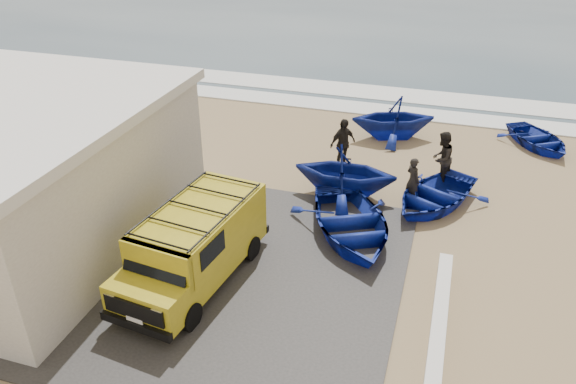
# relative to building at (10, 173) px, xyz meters

# --- Properties ---
(ground) EXTENTS (160.00, 160.00, 0.00)m
(ground) POSITION_rel_building_xyz_m (7.50, 2.00, -2.16)
(ground) COLOR #998059
(slab) EXTENTS (12.00, 10.00, 0.05)m
(slab) POSITION_rel_building_xyz_m (5.50, -0.00, -2.14)
(slab) COLOR #3B3836
(slab) RESTS_ON ground
(surf_line) EXTENTS (180.00, 1.60, 0.06)m
(surf_line) POSITION_rel_building_xyz_m (7.50, 14.00, -2.13)
(surf_line) COLOR white
(surf_line) RESTS_ON ground
(surf_wash) EXTENTS (180.00, 2.20, 0.04)m
(surf_wash) POSITION_rel_building_xyz_m (7.50, 16.50, -2.14)
(surf_wash) COLOR white
(surf_wash) RESTS_ON ground
(building) EXTENTS (8.40, 9.40, 4.30)m
(building) POSITION_rel_building_xyz_m (0.00, 0.00, 0.00)
(building) COLOR silver
(building) RESTS_ON ground
(parapet) EXTENTS (0.35, 6.00, 0.55)m
(parapet) POSITION_rel_building_xyz_m (12.50, -1.00, -1.89)
(parapet) COLOR silver
(parapet) RESTS_ON ground
(van) EXTENTS (2.58, 5.25, 2.16)m
(van) POSITION_rel_building_xyz_m (6.03, -0.39, -1.00)
(van) COLOR gold
(van) RESTS_ON ground
(boat_near_left) EXTENTS (4.94, 5.52, 0.94)m
(boat_near_left) POSITION_rel_building_xyz_m (9.59, 2.94, -1.69)
(boat_near_left) COLOR navy
(boat_near_left) RESTS_ON ground
(boat_near_right) EXTENTS (4.24, 4.74, 0.81)m
(boat_near_right) POSITION_rel_building_xyz_m (11.90, 5.60, -1.76)
(boat_near_right) COLOR navy
(boat_near_right) RESTS_ON ground
(boat_mid_left) EXTENTS (3.56, 3.09, 1.85)m
(boat_mid_left) POSITION_rel_building_xyz_m (8.88, 5.41, -1.24)
(boat_mid_left) COLOR navy
(boat_mid_left) RESTS_ON ground
(boat_far_left) EXTENTS (4.30, 4.01, 1.83)m
(boat_far_left) POSITION_rel_building_xyz_m (9.75, 10.93, -1.25)
(boat_far_left) COLOR navy
(boat_far_left) RESTS_ON ground
(boat_far_right) EXTENTS (3.77, 4.09, 0.69)m
(boat_far_right) POSITION_rel_building_xyz_m (15.61, 11.75, -1.82)
(boat_far_right) COLOR navy
(boat_far_right) RESTS_ON ground
(fisherman_front) EXTENTS (0.69, 0.69, 1.62)m
(fisherman_front) POSITION_rel_building_xyz_m (11.14, 5.67, -1.36)
(fisherman_front) COLOR black
(fisherman_front) RESTS_ON ground
(fisherman_middle) EXTENTS (1.02, 1.15, 1.97)m
(fisherman_middle) POSITION_rel_building_xyz_m (11.96, 7.32, -1.18)
(fisherman_middle) COLOR black
(fisherman_middle) RESTS_ON ground
(fisherman_back) EXTENTS (1.09, 1.19, 1.95)m
(fisherman_back) POSITION_rel_building_xyz_m (8.32, 7.54, -1.19)
(fisherman_back) COLOR black
(fisherman_back) RESTS_ON ground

